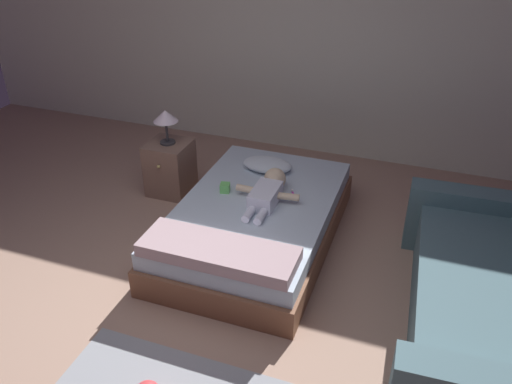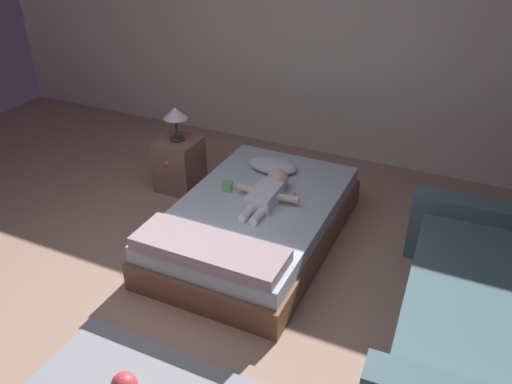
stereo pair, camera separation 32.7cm
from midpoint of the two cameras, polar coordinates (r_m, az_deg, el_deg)
The scene contains 11 objects.
ground_plane at distance 3.72m, azimuth -12.20°, elevation -13.91°, with size 8.00×8.00×0.00m, color tan.
wall_behind_bed at distance 5.56m, azimuth 2.78°, elevation 17.24°, with size 8.00×0.12×2.57m, color silver.
bed at distance 4.27m, azimuth -2.19°, elevation -3.40°, with size 1.22×1.94×0.37m.
pillow at distance 4.62m, azimuth -0.77°, elevation 2.98°, with size 0.44×0.28×0.11m.
baby at distance 4.18m, azimuth -0.89°, elevation 0.08°, with size 0.53×0.67×0.18m.
toothbrush at distance 4.25m, azimuth 1.97°, elevation -0.36°, with size 0.08×0.14×0.02m.
couch at distance 3.64m, azimuth 22.33°, elevation -11.14°, with size 1.12×2.04×0.80m.
nightstand at distance 5.03m, azimuth -11.26°, elevation 2.60°, with size 0.38×0.41×0.51m.
lamp at distance 4.82m, azimuth -11.86°, elevation 7.93°, with size 0.23×0.23×0.32m.
blanket at distance 3.57m, azimuth -6.79°, elevation -6.60°, with size 1.09×0.37×0.09m.
toy_block at distance 4.31m, azimuth -5.59°, elevation 0.42°, with size 0.09×0.09×0.08m.
Camera 1 is at (1.45, -2.23, 2.56)m, focal length 36.40 mm.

